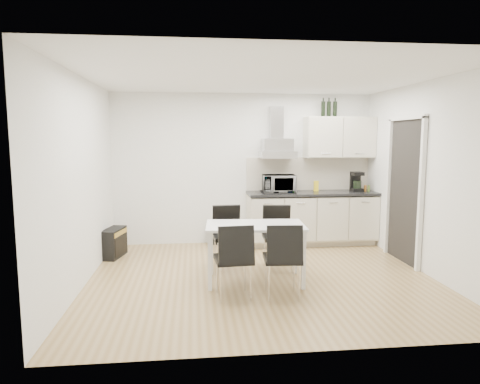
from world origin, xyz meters
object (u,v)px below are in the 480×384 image
object	(u,v)px
dining_table	(255,232)
chair_far_left	(228,238)
kitchenette	(313,197)
chair_near_right	(282,259)
chair_far_right	(278,238)
floor_speaker	(213,236)
guitar_amp	(114,243)
chair_near_left	(233,260)

from	to	relation	value
dining_table	chair_far_left	distance (m)	0.71
kitchenette	chair_near_right	world-z (taller)	kitchenette
dining_table	chair_far_right	distance (m)	0.70
dining_table	floor_speaker	bearing A→B (deg)	106.44
dining_table	floor_speaker	distance (m)	2.14
kitchenette	chair_near_right	distance (m)	2.66
chair_far_right	guitar_amp	size ratio (longest dim) A/B	1.53
chair_far_right	floor_speaker	bearing A→B (deg)	-57.81
kitchenette	guitar_amp	world-z (taller)	kitchenette
chair_far_right	floor_speaker	distance (m)	1.76
chair_far_left	chair_far_right	xyz separation A→B (m)	(0.70, -0.08, 0.00)
chair_far_right	floor_speaker	world-z (taller)	chair_far_right
chair_far_left	chair_near_left	distance (m)	1.12
dining_table	guitar_amp	distance (m)	2.48
kitchenette	chair_near_right	size ratio (longest dim) A/B	2.86
chair_far_left	chair_far_right	distance (m)	0.71
guitar_amp	floor_speaker	bearing A→B (deg)	35.42
kitchenette	chair_far_right	xyz separation A→B (m)	(-0.88, -1.34, -0.39)
chair_far_right	floor_speaker	xyz separation A→B (m)	(-0.86, 1.50, -0.30)
chair_far_right	kitchenette	bearing A→B (deg)	-120.91
chair_near_left	chair_far_left	bearing A→B (deg)	84.11
chair_far_left	chair_near_left	bearing A→B (deg)	84.23
kitchenette	chair_far_left	bearing A→B (deg)	-141.58
kitchenette	dining_table	bearing A→B (deg)	-124.64
dining_table	guitar_amp	xyz separation A→B (m)	(-2.01, 1.38, -0.43)
chair_near_right	floor_speaker	xyz separation A→B (m)	(-0.69, 2.57, -0.30)
chair_near_right	guitar_amp	bearing A→B (deg)	143.75
chair_far_left	floor_speaker	bearing A→B (deg)	-87.71
chair_far_left	guitar_amp	distance (m)	1.90
kitchenette	chair_far_right	world-z (taller)	kitchenette
chair_far_right	chair_near_left	distance (m)	1.27
chair_far_left	kitchenette	bearing A→B (deg)	-145.65
kitchenette	chair_far_left	world-z (taller)	kitchenette
guitar_amp	dining_table	bearing A→B (deg)	-21.59
dining_table	chair_far_left	world-z (taller)	chair_far_left
chair_near_right	dining_table	bearing A→B (deg)	117.91
chair_near_right	floor_speaker	distance (m)	2.68
guitar_amp	kitchenette	bearing A→B (deg)	21.16
chair_near_right	floor_speaker	size ratio (longest dim) A/B	3.21
chair_near_left	guitar_amp	world-z (taller)	chair_near_left
chair_far_left	guitar_amp	world-z (taller)	chair_far_left
dining_table	floor_speaker	size ratio (longest dim) A/B	4.69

